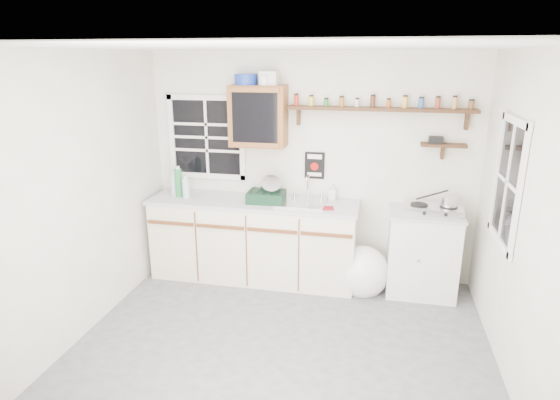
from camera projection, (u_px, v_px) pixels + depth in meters
The scene contains 18 objects.
room at pixel (281, 212), 3.72m from camera, with size 3.64×3.24×2.54m.
main_cabinet at pixel (254, 239), 5.28m from camera, with size 2.31×0.63×0.92m.
right_cabinet at pixel (422, 252), 4.94m from camera, with size 0.73×0.57×0.91m.
sink at pixel (301, 202), 5.04m from camera, with size 0.52×0.44×0.29m.
upper_cabinet at pixel (258, 116), 5.01m from camera, with size 0.60×0.32×0.65m.
upper_cabinet_clutter at pixel (256, 79), 4.90m from camera, with size 0.46×0.24×0.14m.
spice_shelf at pixel (382, 108), 4.79m from camera, with size 1.91×0.18×0.34m.
secondary_shelf at pixel (441, 144), 4.78m from camera, with size 0.45×0.16×0.24m.
warning_sign at pixel (315, 165), 5.18m from camera, with size 0.22×0.02×0.30m.
window_back at pixel (207, 137), 5.35m from camera, with size 0.93×0.03×0.98m.
window_right at pixel (508, 182), 3.82m from camera, with size 0.03×0.78×1.08m.
water_bottles at pixel (179, 184), 5.26m from camera, with size 0.25×0.16×0.35m.
dish_rack at pixel (268, 193), 5.06m from camera, with size 0.40×0.31×0.30m.
soap_bottle at pixel (333, 192), 5.16m from camera, with size 0.08×0.08×0.17m, color silver.
rag at pixel (328, 208), 4.85m from camera, with size 0.12×0.10×0.02m, color maroon.
hotplate at pixel (433, 209), 4.76m from camera, with size 0.59×0.34×0.08m.
saucepan at pixel (448, 202), 4.71m from camera, with size 0.40×0.24×0.17m.
trash_bag at pixel (363, 272), 4.99m from camera, with size 0.48×0.44×0.55m.
Camera 1 is at (0.72, -3.45, 2.43)m, focal length 30.00 mm.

